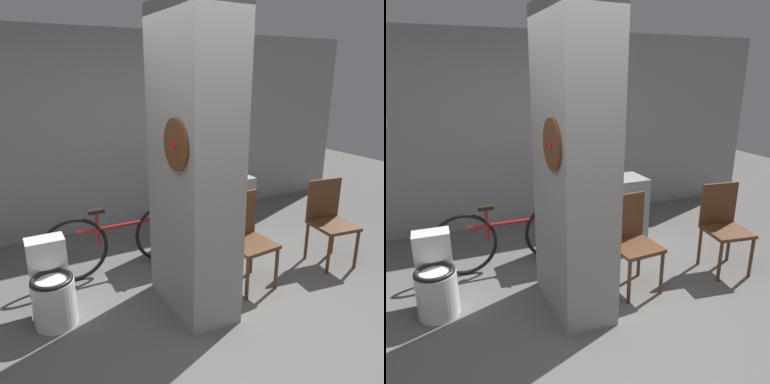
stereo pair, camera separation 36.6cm
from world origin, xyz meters
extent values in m
plane|color=#5B5956|center=(0.00, 0.00, 0.00)|extent=(14.00, 14.00, 0.00)
cube|color=gray|center=(0.00, 2.63, 1.30)|extent=(8.00, 0.06, 2.60)
cube|color=beige|center=(1.50, 2.58, 1.55)|extent=(0.44, 0.02, 0.34)
cube|color=#B24C8C|center=(1.50, 2.57, 1.55)|extent=(0.36, 0.01, 0.28)
cube|color=beige|center=(0.70, 2.58, 1.85)|extent=(0.28, 0.02, 0.38)
cube|color=#D86633|center=(0.70, 2.57, 1.85)|extent=(0.23, 0.01, 0.31)
cube|color=gray|center=(0.12, 0.45, 1.30)|extent=(0.46, 0.91, 2.60)
cylinder|color=#593319|center=(-0.13, 0.27, 1.55)|extent=(0.03, 0.40, 0.40)
cylinder|color=red|center=(-0.14, 0.27, 1.55)|extent=(0.01, 0.07, 0.07)
cube|color=gray|center=(0.82, 1.45, 0.43)|extent=(1.16, 0.44, 0.86)
cylinder|color=silver|center=(-1.07, 0.74, 0.21)|extent=(0.36, 0.36, 0.41)
torus|color=black|center=(-1.07, 0.74, 0.42)|extent=(0.35, 0.35, 0.04)
cube|color=silver|center=(-1.07, 0.98, 0.55)|extent=(0.32, 0.20, 0.29)
cylinder|color=#4C2D19|center=(0.58, 0.25, 0.22)|extent=(0.04, 0.04, 0.44)
cylinder|color=#4C2D19|center=(0.96, 0.28, 0.22)|extent=(0.04, 0.04, 0.44)
cylinder|color=#4C2D19|center=(0.55, 0.62, 0.22)|extent=(0.04, 0.04, 0.44)
cylinder|color=#4C2D19|center=(0.93, 0.65, 0.22)|extent=(0.04, 0.04, 0.44)
cube|color=#4C2D19|center=(0.76, 0.45, 0.46)|extent=(0.46, 0.46, 0.04)
cube|color=#4C2D19|center=(0.74, 0.65, 0.71)|extent=(0.43, 0.06, 0.46)
cylinder|color=#4C2D19|center=(1.64, 0.25, 0.22)|extent=(0.04, 0.04, 0.44)
cylinder|color=#4C2D19|center=(2.01, 0.20, 0.22)|extent=(0.04, 0.04, 0.44)
cylinder|color=#4C2D19|center=(1.68, 0.62, 0.22)|extent=(0.04, 0.04, 0.44)
cylinder|color=#4C2D19|center=(2.05, 0.58, 0.22)|extent=(0.04, 0.04, 0.44)
cube|color=#4C2D19|center=(1.85, 0.41, 0.46)|extent=(0.48, 0.48, 0.04)
cube|color=#4C2D19|center=(1.87, 0.61, 0.71)|extent=(0.43, 0.08, 0.46)
torus|color=black|center=(-0.76, 1.36, 0.34)|extent=(0.69, 0.04, 0.69)
torus|color=black|center=(0.23, 1.36, 0.34)|extent=(0.69, 0.04, 0.69)
cylinder|color=maroon|center=(-0.27, 1.36, 0.52)|extent=(0.91, 0.04, 0.04)
cylinder|color=maroon|center=(-0.52, 1.36, 0.52)|extent=(0.03, 0.03, 0.36)
cylinder|color=maroon|center=(0.18, 1.36, 0.52)|extent=(0.03, 0.03, 0.32)
cube|color=black|center=(-0.52, 1.36, 0.72)|extent=(0.16, 0.06, 0.04)
cylinder|color=#262626|center=(0.18, 1.36, 0.69)|extent=(0.03, 0.42, 0.03)
cylinder|color=silver|center=(0.67, 1.51, 0.94)|extent=(0.08, 0.08, 0.16)
cylinder|color=silver|center=(0.67, 1.51, 1.05)|extent=(0.03, 0.03, 0.07)
sphere|color=#333333|center=(0.67, 1.51, 1.09)|extent=(0.03, 0.03, 0.03)
cylinder|color=#267233|center=(0.56, 1.49, 0.92)|extent=(0.07, 0.07, 0.11)
cylinder|color=#267233|center=(0.56, 1.49, 1.00)|extent=(0.03, 0.03, 0.05)
sphere|color=#333333|center=(0.56, 1.49, 1.03)|extent=(0.03, 0.03, 0.03)
camera|label=1|loc=(-1.31, -2.24, 2.06)|focal=35.00mm
camera|label=2|loc=(-0.98, -2.39, 2.06)|focal=35.00mm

